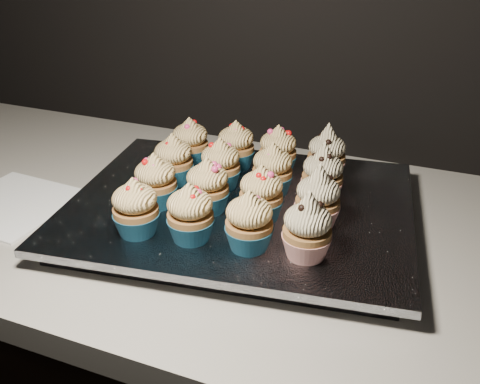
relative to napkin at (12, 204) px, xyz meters
The scene contains 20 objects.
worktop 0.47m from the napkin, 12.43° to the left, with size 2.44×0.64×0.04m, color beige.
napkin is the anchor object (origin of this frame).
baking_tray 0.37m from the napkin, 14.45° to the left, with size 0.47×0.36×0.02m, color black.
foil_lining 0.37m from the napkin, 14.45° to the left, with size 0.51×0.40×0.01m, color silver.
cupcake_0 0.28m from the napkin, ahead, with size 0.06×0.06×0.08m.
cupcake_1 0.35m from the napkin, ahead, with size 0.06×0.06×0.08m.
cupcake_2 0.43m from the napkin, ahead, with size 0.06×0.06×0.08m.
cupcake_3 0.50m from the napkin, ahead, with size 0.06×0.06×0.10m.
cupcake_4 0.26m from the napkin, ahead, with size 0.06×0.06×0.08m.
cupcake_5 0.34m from the napkin, ahead, with size 0.06×0.06×0.08m.
cupcake_6 0.42m from the napkin, ahead, with size 0.06×0.06×0.08m.
cupcake_7 0.50m from the napkin, ahead, with size 0.06×0.06×0.10m.
cupcake_8 0.27m from the napkin, 25.89° to the left, with size 0.06×0.06×0.08m.
cupcake_9 0.35m from the napkin, 21.90° to the left, with size 0.06×0.06×0.08m.
cupcake_10 0.43m from the napkin, 19.43° to the left, with size 0.06×0.06×0.08m.
cupcake_11 0.50m from the napkin, 17.43° to the left, with size 0.06×0.06×0.10m.
cupcake_12 0.31m from the napkin, 39.59° to the left, with size 0.06×0.06×0.08m.
cupcake_13 0.38m from the napkin, 33.71° to the left, with size 0.06×0.06×0.08m.
cupcake_14 0.44m from the napkin, 29.09° to the left, with size 0.06×0.06×0.08m.
cupcake_15 0.52m from the napkin, 26.01° to the left, with size 0.06×0.06×0.10m.
Camera 1 is at (0.17, 1.03, 1.32)m, focal length 40.00 mm.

